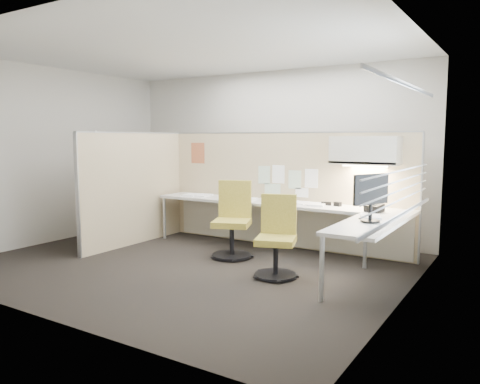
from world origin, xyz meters
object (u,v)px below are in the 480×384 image
Objects in this scene: desk at (291,214)px; monitor at (371,195)px; phone at (374,208)px; chair_right at (277,239)px; chair_left at (233,222)px.

monitor is at bearing -29.79° from desk.
phone is at bearing -1.06° from desk.
chair_left is at bearing 133.42° from chair_right.
monitor is at bearing -57.73° from phone.
chair_right is at bearing -112.63° from phone.
desk is 1.64m from monitor.
chair_right is (0.31, -1.01, -0.15)m from desk.
monitor is 0.83m from phone.
chair_left is at bearing 109.02° from monitor.
monitor reaches higher than desk.
chair_left is 4.06× the size of phone.
phone is (0.88, 0.99, 0.33)m from chair_right.
chair_left is (-0.66, -0.50, -0.11)m from desk.
monitor is at bearing -29.47° from chair_left.
desk is at bearing 88.19° from chair_right.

